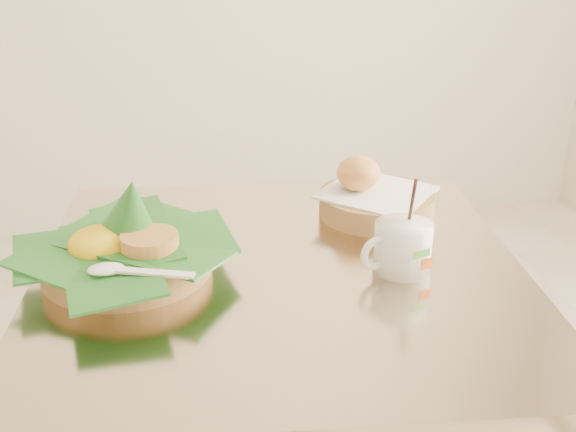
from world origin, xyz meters
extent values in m
cube|color=beige|center=(0.18, -0.05, 0.73)|extent=(0.77, 0.77, 0.03)
cylinder|color=#A97B48|center=(-0.04, -0.01, 0.77)|extent=(0.24, 0.24, 0.04)
cone|color=#1C5F1B|center=(-0.03, 0.00, 0.84)|extent=(0.13, 0.15, 0.12)
ellipsoid|color=yellow|center=(-0.07, -0.01, 0.79)|extent=(0.09, 0.09, 0.05)
cylinder|color=#CC9347|center=(0.00, -0.04, 0.81)|extent=(0.08, 0.08, 0.02)
cylinder|color=#A97B48|center=(0.37, 0.12, 0.77)|extent=(0.19, 0.19, 0.04)
cube|color=white|center=(0.37, 0.12, 0.79)|extent=(0.23, 0.23, 0.01)
ellipsoid|color=#BF6D2C|center=(0.34, 0.13, 0.82)|extent=(0.07, 0.07, 0.06)
cylinder|color=white|center=(0.35, -0.08, 0.79)|extent=(0.08, 0.08, 0.07)
torus|color=white|center=(0.31, -0.10, 0.79)|extent=(0.05, 0.03, 0.05)
cylinder|color=#4D2816|center=(0.35, -0.08, 0.82)|extent=(0.07, 0.07, 0.01)
cylinder|color=black|center=(0.36, -0.07, 0.84)|extent=(0.01, 0.04, 0.11)
cube|color=green|center=(0.36, -0.12, 0.79)|extent=(0.03, 0.01, 0.01)
cube|color=orange|center=(0.37, -0.12, 0.77)|extent=(0.02, 0.01, 0.02)
camera|label=1|loc=(0.02, -0.96, 1.23)|focal=45.00mm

